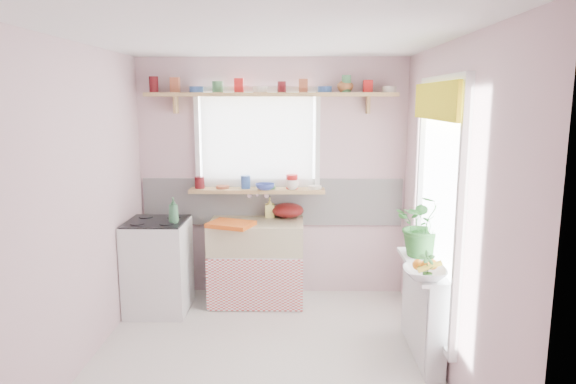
{
  "coord_description": "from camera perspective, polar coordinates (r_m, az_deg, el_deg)",
  "views": [
    {
      "loc": [
        0.28,
        -3.76,
        2.07
      ],
      "look_at": [
        0.19,
        0.55,
        1.29
      ],
      "focal_mm": 32.0,
      "sensor_mm": 36.0,
      "label": 1
    }
  ],
  "objects": [
    {
      "name": "radiator_ledge",
      "position": [
        4.41,
        14.8,
        -12.4
      ],
      "size": [
        0.22,
        0.95,
        0.78
      ],
      "color": "white",
      "rests_on": "ground"
    },
    {
      "name": "shelf_crockery",
      "position": [
        5.24,
        -2.37,
        11.58
      ],
      "size": [
        2.47,
        0.11,
        0.12
      ],
      "color": "#590F14",
      "rests_on": "pine_shelf"
    },
    {
      "name": "room",
      "position": [
        4.68,
        5.86,
        1.58
      ],
      "size": [
        3.2,
        3.2,
        3.2
      ],
      "color": "silver",
      "rests_on": "ground"
    },
    {
      "name": "colander",
      "position": [
        5.38,
        -0.02,
        -2.04
      ],
      "size": [
        0.43,
        0.43,
        0.15
      ],
      "primitive_type": "ellipsoid",
      "rotation": [
        0.0,
        0.0,
        -0.34
      ],
      "color": "#590F0F",
      "rests_on": "sink_unit"
    },
    {
      "name": "windowsill",
      "position": [
        5.34,
        -3.43,
        0.18
      ],
      "size": [
        1.4,
        0.22,
        0.04
      ],
      "primitive_type": "cube",
      "color": "tan",
      "rests_on": "room"
    },
    {
      "name": "herb_pot",
      "position": [
        3.86,
        15.23,
        -7.99
      ],
      "size": [
        0.13,
        0.1,
        0.23
      ],
      "primitive_type": "imported",
      "rotation": [
        0.0,
        0.0,
        0.14
      ],
      "color": "#295C24",
      "rests_on": "radiator_ledge"
    },
    {
      "name": "cooker",
      "position": [
        5.25,
        -14.22,
        -7.94
      ],
      "size": [
        0.58,
        0.58,
        0.93
      ],
      "color": "white",
      "rests_on": "ground"
    },
    {
      "name": "soap_bottle_sink",
      "position": [
        5.38,
        -2.04,
        -1.73
      ],
      "size": [
        0.1,
        0.1,
        0.21
      ],
      "primitive_type": "imported",
      "rotation": [
        0.0,
        0.0,
        0.05
      ],
      "color": "#F3E56C",
      "rests_on": "sink_unit"
    },
    {
      "name": "jade_plant",
      "position": [
        4.43,
        14.91,
        -3.54
      ],
      "size": [
        0.54,
        0.48,
        0.54
      ],
      "primitive_type": "imported",
      "rotation": [
        0.0,
        0.0,
        -0.15
      ],
      "color": "#2D6E2C",
      "rests_on": "radiator_ledge"
    },
    {
      "name": "cooker_bottle",
      "position": [
        4.97,
        -12.62,
        -1.99
      ],
      "size": [
        0.12,
        0.12,
        0.25
      ],
      "primitive_type": "imported",
      "rotation": [
        0.0,
        0.0,
        0.35
      ],
      "color": "#3A754C",
      "rests_on": "cooker"
    },
    {
      "name": "sink_unit",
      "position": [
        5.33,
        -3.51,
        -7.7
      ],
      "size": [
        0.95,
        0.65,
        1.11
      ],
      "color": "white",
      "rests_on": "ground"
    },
    {
      "name": "fruit_bowl",
      "position": [
        3.94,
        14.97,
        -8.74
      ],
      "size": [
        0.35,
        0.35,
        0.08
      ],
      "primitive_type": "imported",
      "rotation": [
        0.0,
        0.0,
        -0.1
      ],
      "color": "silver",
      "rests_on": "radiator_ledge"
    },
    {
      "name": "shelf_vase",
      "position": [
        5.27,
        6.38,
        11.84
      ],
      "size": [
        0.2,
        0.2,
        0.17
      ],
      "primitive_type": "imported",
      "rotation": [
        0.0,
        0.0,
        -0.31
      ],
      "color": "#A36032",
      "rests_on": "pine_shelf"
    },
    {
      "name": "fruit",
      "position": [
        3.93,
        15.07,
        -7.86
      ],
      "size": [
        0.2,
        0.14,
        0.1
      ],
      "color": "orange",
      "rests_on": "fruit_bowl"
    },
    {
      "name": "sill_bowl",
      "position": [
        5.26,
        -2.58,
        0.6
      ],
      "size": [
        0.21,
        0.21,
        0.06
      ],
      "primitive_type": "imported",
      "rotation": [
        0.0,
        0.0,
        -0.06
      ],
      "color": "#364AB0",
      "rests_on": "windowsill"
    },
    {
      "name": "sill_cup",
      "position": [
        5.25,
        0.48,
        0.82
      ],
      "size": [
        0.17,
        0.17,
        0.1
      ],
      "primitive_type": "imported",
      "rotation": [
        0.0,
        0.0,
        -0.32
      ],
      "color": "white",
      "rests_on": "windowsill"
    },
    {
      "name": "dish_tray",
      "position": [
        5.05,
        -6.36,
        -3.58
      ],
      "size": [
        0.49,
        0.43,
        0.04
      ],
      "primitive_type": "cube",
      "rotation": [
        0.0,
        0.0,
        -0.35
      ],
      "color": "orange",
      "rests_on": "sink_unit"
    },
    {
      "name": "pine_shelf",
      "position": [
        5.23,
        -1.89,
        10.77
      ],
      "size": [
        2.52,
        0.24,
        0.04
      ],
      "primitive_type": "cube",
      "color": "tan",
      "rests_on": "room"
    },
    {
      "name": "sill_crockery",
      "position": [
        5.33,
        -3.97,
        0.96
      ],
      "size": [
        1.35,
        0.11,
        0.12
      ],
      "color": "#590F14",
      "rests_on": "windowsill"
    }
  ]
}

